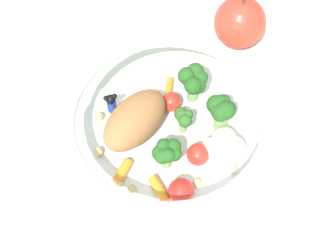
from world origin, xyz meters
TOP-DOWN VIEW (x-y plane):
  - ground_plane at (0.00, 0.00)m, footprint 2.40×2.40m
  - food_container at (-0.02, 0.00)m, footprint 0.24×0.24m
  - loose_apple at (0.14, 0.12)m, footprint 0.07×0.07m

SIDE VIEW (x-z plane):
  - ground_plane at x=0.00m, z-range 0.00..0.00m
  - food_container at x=-0.02m, z-range 0.00..0.07m
  - loose_apple at x=0.14m, z-range -0.01..0.08m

